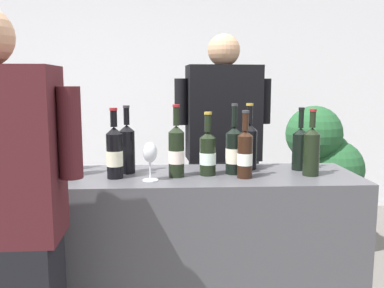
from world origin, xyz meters
name	(u,v)px	position (x,y,z in m)	size (l,w,h in m)	color
wall_back	(163,82)	(0.00, 2.60, 1.40)	(8.00, 0.10, 2.80)	white
counter	(157,269)	(0.00, 0.00, 0.48)	(1.96, 0.51, 0.96)	#4C4C51
wine_bottle_0	(249,144)	(0.48, 0.12, 1.09)	(0.08, 0.08, 0.34)	black
wine_bottle_1	(311,150)	(0.74, -0.05, 1.08)	(0.08, 0.08, 0.32)	black
wine_bottle_2	(245,153)	(0.42, -0.08, 1.08)	(0.07, 0.07, 0.32)	black
wine_bottle_3	(176,151)	(0.10, -0.04, 1.08)	(0.08, 0.08, 0.34)	black
wine_bottle_4	(127,147)	(-0.14, 0.06, 1.09)	(0.07, 0.07, 0.33)	black
wine_bottle_5	(69,150)	(-0.41, 0.01, 1.08)	(0.09, 0.09, 0.34)	black
wine_bottle_6	(62,147)	(-0.48, 0.13, 1.08)	(0.07, 0.07, 0.32)	black
wine_bottle_7	(300,147)	(0.73, 0.09, 1.08)	(0.08, 0.08, 0.32)	black
wine_bottle_8	(234,150)	(0.38, 0.01, 1.08)	(0.08, 0.08, 0.34)	black
wine_bottle_9	(208,153)	(0.25, -0.01, 1.07)	(0.08, 0.08, 0.30)	black
wine_bottle_10	(115,152)	(-0.19, -0.05, 1.08)	(0.08, 0.08, 0.33)	black
wine_glass	(150,154)	(-0.02, -0.12, 1.08)	(0.07, 0.07, 0.18)	silver
ice_bucket	(18,157)	(-0.65, 0.00, 1.06)	(0.23, 0.23, 0.19)	silver
person_server	(222,174)	(0.40, 0.62, 0.82)	(0.61, 0.27, 1.70)	black
potted_shrub	(323,166)	(1.33, 1.34, 0.72)	(0.64, 0.59, 1.22)	brown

